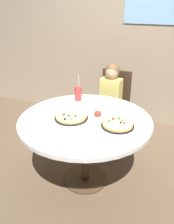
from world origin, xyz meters
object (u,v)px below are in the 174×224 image
(dining_table, at_px, (85,127))
(sauce_bowl, at_px, (98,114))
(chair_wooden, at_px, (113,102))
(pizza_veggie, at_px, (71,117))
(pizza_cheese, at_px, (117,125))
(diner_child, at_px, (108,110))
(soda_cup, at_px, (78,94))

(dining_table, distance_m, sauce_bowl, 0.18)
(chair_wooden, bearing_deg, dining_table, -90.43)
(pizza_veggie, distance_m, pizza_cheese, 0.46)
(pizza_cheese, relative_size, sauce_bowl, 4.35)
(diner_child, bearing_deg, chair_wooden, 85.63)
(diner_child, bearing_deg, dining_table, -89.56)
(dining_table, distance_m, pizza_cheese, 0.35)
(diner_child, bearing_deg, soda_cup, -120.14)
(chair_wooden, relative_size, soda_cup, 3.09)
(dining_table, height_order, diner_child, diner_child)
(chair_wooden, relative_size, sauce_bowl, 13.57)
(diner_child, xyz_separation_m, sauce_bowl, (0.10, -0.72, 0.29))
(pizza_cheese, bearing_deg, pizza_veggie, -178.28)
(pizza_cheese, relative_size, soda_cup, 0.99)
(soda_cup, bearing_deg, dining_table, -58.46)
(dining_table, distance_m, pizza_veggie, 0.17)
(pizza_cheese, bearing_deg, sauce_bowl, 150.38)
(dining_table, xyz_separation_m, pizza_veggie, (-0.13, -0.05, 0.11))
(pizza_veggie, bearing_deg, soda_cup, 105.11)
(diner_child, distance_m, pizza_veggie, 0.92)
(chair_wooden, relative_size, diner_child, 0.88)
(chair_wooden, distance_m, soda_cup, 0.72)
(diner_child, height_order, soda_cup, diner_child)
(diner_child, xyz_separation_m, pizza_veggie, (-0.12, -0.87, 0.28))
(pizza_veggie, bearing_deg, dining_table, 19.43)
(pizza_veggie, xyz_separation_m, pizza_cheese, (0.46, 0.01, 0.00))
(pizza_veggie, height_order, pizza_cheese, pizza_cheese)
(pizza_veggie, bearing_deg, sauce_bowl, 34.26)
(diner_child, height_order, pizza_veggie, diner_child)
(chair_wooden, xyz_separation_m, sauce_bowl, (0.08, -0.90, 0.24))
(dining_table, height_order, pizza_veggie, pizza_veggie)
(chair_wooden, height_order, pizza_cheese, chair_wooden)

